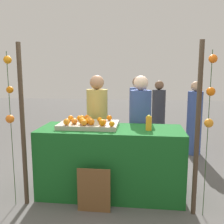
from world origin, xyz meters
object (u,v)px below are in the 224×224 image
at_px(stall_counter, 111,161).
at_px(vendor_left, 97,130).
at_px(orange_1, 75,120).
at_px(orange_0, 91,122).
at_px(vendor_right, 140,132).
at_px(chalkboard_sign, 94,191).
at_px(juice_bottle, 149,123).

distance_m(stall_counter, vendor_left, 0.72).
height_order(orange_1, vendor_left, vendor_left).
xyz_separation_m(orange_0, vendor_right, (0.65, 0.66, -0.28)).
distance_m(orange_0, vendor_right, 0.96).
relative_size(stall_counter, orange_0, 21.90).
xyz_separation_m(orange_0, vendor_left, (-0.04, 0.69, -0.28)).
distance_m(orange_0, vendor_left, 0.75).
bearing_deg(vendor_left, orange_0, -86.73).
relative_size(orange_0, vendor_right, 0.05).
relative_size(chalkboard_sign, vendor_left, 0.34).
bearing_deg(orange_0, chalkboard_sign, -75.63).
relative_size(orange_0, vendor_left, 0.05).
bearing_deg(juice_bottle, vendor_left, 140.76).
distance_m(stall_counter, chalkboard_sign, 0.56).
bearing_deg(orange_1, juice_bottle, -3.63).
relative_size(stall_counter, orange_1, 27.20).
height_order(orange_0, vendor_left, vendor_left).
bearing_deg(stall_counter, juice_bottle, -7.25).
distance_m(orange_0, chalkboard_sign, 0.88).
height_order(stall_counter, orange_0, orange_0).
distance_m(vendor_left, vendor_right, 0.69).
bearing_deg(chalkboard_sign, orange_0, 104.37).
distance_m(chalkboard_sign, vendor_right, 1.28).
xyz_separation_m(stall_counter, vendor_left, (-0.29, 0.59, 0.30)).
height_order(orange_0, chalkboard_sign, orange_0).
xyz_separation_m(orange_1, vendor_left, (0.21, 0.59, -0.27)).
relative_size(orange_1, juice_bottle, 0.36).
bearing_deg(juice_bottle, orange_1, 176.37).
xyz_separation_m(orange_1, chalkboard_sign, (0.36, -0.50, -0.77)).
bearing_deg(juice_bottle, vendor_right, 100.39).
bearing_deg(chalkboard_sign, stall_counter, 73.66).
distance_m(orange_1, vendor_right, 1.09).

